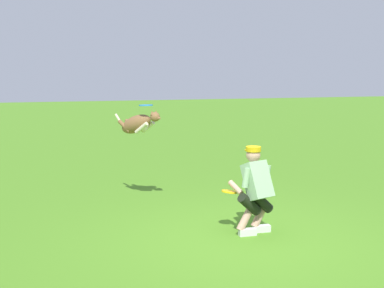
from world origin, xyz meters
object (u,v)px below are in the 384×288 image
object	(u,v)px
dog	(138,124)
frisbee_flying	(146,105)
person	(256,188)
frisbee_held	(230,192)

from	to	relation	value
dog	frisbee_flying	world-z (taller)	frisbee_flying
dog	frisbee_flying	xyz separation A→B (m)	(-0.11, 0.22, 0.35)
person	frisbee_held	xyz separation A→B (m)	(0.33, -0.20, -0.09)
person	frisbee_held	world-z (taller)	person
dog	frisbee_flying	size ratio (longest dim) A/B	3.59
frisbee_flying	frisbee_held	size ratio (longest dim) A/B	1.02
dog	frisbee_flying	bearing A→B (deg)	-14.55
frisbee_held	dog	bearing A→B (deg)	-62.20
frisbee_flying	frisbee_held	bearing A→B (deg)	118.10
person	dog	distance (m)	2.69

